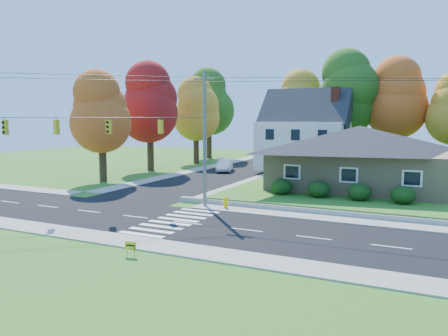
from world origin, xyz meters
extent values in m
plane|color=#3D7923|center=(0.00, 0.00, 0.00)|extent=(120.00, 120.00, 0.00)
cube|color=black|center=(0.00, 0.00, 0.01)|extent=(90.00, 8.00, 0.02)
cube|color=black|center=(-8.00, 26.00, 0.01)|extent=(8.00, 44.00, 0.02)
cube|color=#9C9A90|center=(0.00, 5.00, 0.04)|extent=(90.00, 2.00, 0.08)
cube|color=#9C9A90|center=(0.00, -5.00, 0.04)|extent=(90.00, 2.00, 0.08)
cube|color=#3D7923|center=(13.00, 21.00, 0.25)|extent=(30.00, 30.00, 0.50)
cube|color=tan|center=(8.00, 16.00, 2.10)|extent=(14.00, 10.00, 3.20)
pyramid|color=#26262B|center=(8.00, 16.00, 4.80)|extent=(14.60, 10.60, 2.20)
cube|color=silver|center=(0.00, 28.00, 3.30)|extent=(10.00, 8.00, 5.60)
pyramid|color=#26262B|center=(0.00, 28.00, 7.30)|extent=(10.40, 8.40, 2.40)
cube|color=brown|center=(3.50, 28.00, 5.30)|extent=(0.90, 0.90, 9.60)
ellipsoid|color=#163A10|center=(3.00, 9.80, 1.14)|extent=(1.70, 1.70, 1.27)
ellipsoid|color=#163A10|center=(6.00, 9.80, 1.14)|extent=(1.70, 1.70, 1.27)
ellipsoid|color=#163A10|center=(9.00, 9.80, 1.14)|extent=(1.70, 1.70, 1.27)
ellipsoid|color=#163A10|center=(12.00, 9.80, 1.14)|extent=(1.70, 1.70, 1.27)
cylinder|color=#666059|center=(-1.50, 5.20, 5.00)|extent=(0.26, 0.26, 10.00)
cube|color=#666059|center=(-1.50, 5.20, 9.40)|extent=(1.60, 0.12, 0.12)
cube|color=gold|center=(-12.00, -3.20, 5.95)|extent=(0.34, 0.26, 1.00)
cube|color=gold|center=(-9.50, -1.20, 5.95)|extent=(0.26, 0.34, 1.00)
cube|color=gold|center=(-6.80, 0.95, 5.95)|extent=(0.34, 0.26, 1.00)
cube|color=gold|center=(-4.00, 3.20, 5.95)|extent=(0.26, 0.34, 1.00)
cylinder|color=black|center=(-8.00, 0.00, 6.60)|extent=(13.02, 10.43, 0.04)
cylinder|color=#3F2A19|center=(-2.00, 34.00, 3.20)|extent=(0.80, 0.80, 5.40)
sphere|color=gold|center=(-2.00, 34.00, 7.10)|extent=(6.72, 6.72, 6.72)
sphere|color=gold|center=(-2.00, 34.00, 8.78)|extent=(5.91, 5.91, 5.91)
sphere|color=gold|center=(-2.00, 34.00, 10.46)|extent=(5.11, 5.11, 5.11)
cylinder|color=#3F2A19|center=(4.00, 33.00, 3.65)|extent=(0.86, 0.86, 6.30)
sphere|color=#315F1A|center=(4.00, 33.00, 8.20)|extent=(7.84, 7.84, 7.84)
sphere|color=#315F1A|center=(4.00, 33.00, 10.16)|extent=(6.90, 6.90, 6.90)
sphere|color=#315F1A|center=(4.00, 33.00, 12.12)|extent=(5.96, 5.96, 5.96)
cylinder|color=#3F2A19|center=(10.00, 34.00, 3.43)|extent=(0.83, 0.83, 5.85)
sphere|color=#D6541D|center=(10.00, 34.00, 7.65)|extent=(7.28, 7.28, 7.28)
sphere|color=#D6541D|center=(10.00, 34.00, 9.47)|extent=(6.41, 6.41, 6.41)
sphere|color=#D6541D|center=(10.00, 34.00, 11.29)|extent=(5.53, 5.53, 5.53)
cylinder|color=#3F2A19|center=(-17.00, 12.00, 2.48)|extent=(0.77, 0.77, 4.95)
sphere|color=#D6541D|center=(-17.00, 12.00, 6.05)|extent=(6.16, 6.16, 6.16)
sphere|color=#D6541D|center=(-17.00, 12.00, 7.59)|extent=(5.42, 5.42, 5.42)
sphere|color=#D6541D|center=(-17.00, 12.00, 9.13)|extent=(4.68, 4.68, 4.68)
cylinder|color=#3F2A19|center=(-18.00, 22.00, 2.93)|extent=(0.83, 0.83, 5.85)
sphere|color=#A51915|center=(-18.00, 22.00, 7.15)|extent=(7.28, 7.28, 7.28)
sphere|color=#A51915|center=(-18.00, 22.00, 8.97)|extent=(6.41, 6.41, 6.41)
sphere|color=#A51915|center=(-18.00, 22.00, 10.79)|extent=(5.53, 5.53, 5.53)
cylinder|color=#3F2A19|center=(-17.00, 32.00, 2.70)|extent=(0.80, 0.80, 5.40)
sphere|color=gold|center=(-17.00, 32.00, 6.60)|extent=(6.72, 6.72, 6.72)
sphere|color=gold|center=(-17.00, 32.00, 8.28)|extent=(5.91, 5.91, 5.91)
sphere|color=gold|center=(-17.00, 32.00, 9.96)|extent=(5.11, 5.11, 5.11)
cylinder|color=#3F2A19|center=(-19.00, 40.00, 3.15)|extent=(0.86, 0.86, 6.30)
sphere|color=#315F1A|center=(-19.00, 40.00, 7.70)|extent=(7.84, 7.84, 7.84)
sphere|color=#315F1A|center=(-19.00, 40.00, 9.66)|extent=(6.90, 6.90, 6.90)
sphere|color=#315F1A|center=(-19.00, 40.00, 11.62)|extent=(5.96, 5.96, 5.96)
imported|color=silver|center=(-9.19, 25.06, 0.81)|extent=(3.16, 5.05, 1.57)
cylinder|color=#FBD000|center=(0.33, 4.95, 0.05)|extent=(0.39, 0.39, 0.11)
cylinder|color=#FBD000|center=(0.33, 4.95, 0.38)|extent=(0.26, 0.26, 0.60)
sphere|color=#FBD000|center=(0.33, 4.95, 0.74)|extent=(0.28, 0.28, 0.28)
cylinder|color=#FBD000|center=(0.33, 4.95, 0.49)|extent=(0.50, 0.32, 0.13)
cylinder|color=black|center=(0.64, -6.87, 0.24)|extent=(0.02, 0.02, 0.48)
cylinder|color=black|center=(1.06, -6.87, 0.24)|extent=(0.02, 0.02, 0.48)
cube|color=yellow|center=(0.85, -6.87, 0.53)|extent=(0.57, 0.14, 0.39)
camera|label=1|loc=(13.51, -23.27, 6.58)|focal=35.00mm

